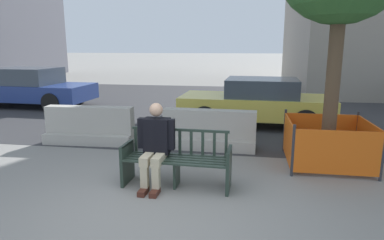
{
  "coord_description": "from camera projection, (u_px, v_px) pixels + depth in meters",
  "views": [
    {
      "loc": [
        1.29,
        -3.96,
        2.18
      ],
      "look_at": [
        0.22,
        2.52,
        0.75
      ],
      "focal_mm": 32.0,
      "sensor_mm": 36.0,
      "label": 1
    }
  ],
  "objects": [
    {
      "name": "car_taxi_near",
      "position": [
        257.0,
        102.0,
        9.47
      ],
      "size": [
        4.16,
        1.98,
        1.3
      ],
      "color": "#DBC64C",
      "rests_on": "ground"
    },
    {
      "name": "car_sedan_mid",
      "position": [
        31.0,
        87.0,
        12.47
      ],
      "size": [
        4.39,
        2.13,
        1.4
      ],
      "color": "navy",
      "rests_on": "ground"
    },
    {
      "name": "construction_fence",
      "position": [
        328.0,
        141.0,
        6.32
      ],
      "size": [
        1.46,
        1.46,
        0.9
      ],
      "color": "#2D2D33",
      "rests_on": "ground"
    },
    {
      "name": "street_asphalt",
      "position": [
        213.0,
        105.0,
        12.88
      ],
      "size": [
        120.0,
        12.0,
        0.01
      ],
      "primitive_type": "cube",
      "color": "#333335",
      "rests_on": "ground"
    },
    {
      "name": "seated_person",
      "position": [
        155.0,
        143.0,
        5.32
      ],
      "size": [
        0.58,
        0.73,
        1.31
      ],
      "color": "black",
      "rests_on": "ground"
    },
    {
      "name": "ground_plane",
      "position": [
        144.0,
        215.0,
        4.49
      ],
      "size": [
        200.0,
        200.0,
        0.0
      ],
      "primitive_type": "plane",
      "color": "gray"
    },
    {
      "name": "jersey_barrier_centre",
      "position": [
        209.0,
        133.0,
        7.4
      ],
      "size": [
        2.02,
        0.74,
        0.84
      ],
      "color": "#ADA89E",
      "rests_on": "ground"
    },
    {
      "name": "jersey_barrier_left",
      "position": [
        90.0,
        128.0,
        7.81
      ],
      "size": [
        2.03,
        0.76,
        0.84
      ],
      "color": "#ADA89E",
      "rests_on": "ground"
    },
    {
      "name": "street_bench",
      "position": [
        177.0,
        162.0,
        5.38
      ],
      "size": [
        1.71,
        0.58,
        0.88
      ],
      "color": "#28382D",
      "rests_on": "ground"
    }
  ]
}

